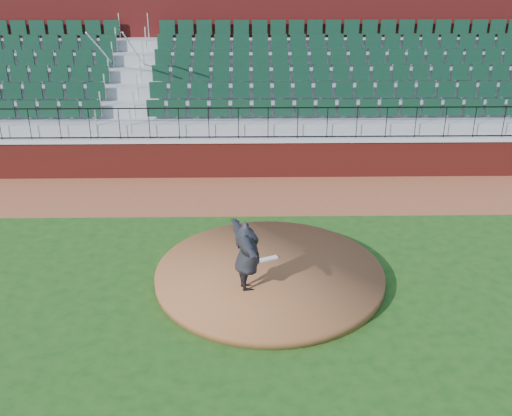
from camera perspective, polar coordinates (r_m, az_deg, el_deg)
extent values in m
plane|color=#1C4413|center=(13.76, 0.10, -7.52)|extent=(90.00, 90.00, 0.00)
cube|color=brown|center=(18.57, -0.19, 1.29)|extent=(34.00, 3.20, 0.01)
cube|color=maroon|center=(19.85, -0.26, 4.67)|extent=(34.00, 0.35, 1.20)
cube|color=#B7B7B7|center=(19.64, -0.26, 6.46)|extent=(34.00, 0.45, 0.10)
cube|color=maroon|center=(24.64, -0.42, 13.71)|extent=(34.00, 0.50, 5.50)
cylinder|color=brown|center=(14.00, 1.28, -6.33)|extent=(5.24, 5.24, 0.25)
cube|color=silver|center=(14.36, 1.04, -4.83)|extent=(0.55, 0.34, 0.04)
imported|color=black|center=(12.87, -0.84, -4.53)|extent=(0.99, 2.04, 1.60)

